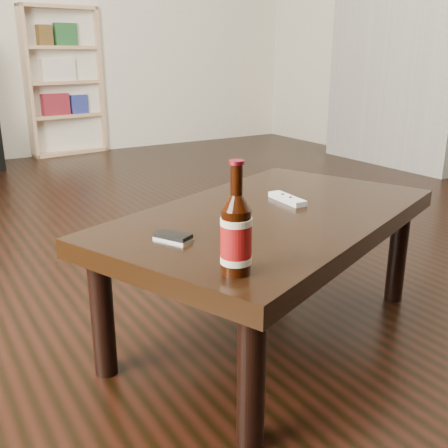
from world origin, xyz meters
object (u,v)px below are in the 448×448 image
coffee_table (271,228)px  beer_bottle (236,235)px  bookshelf (58,79)px  phone (173,237)px  remote (287,199)px

coffee_table → beer_bottle: bearing=-136.0°
bookshelf → beer_bottle: bearing=-107.4°
coffee_table → phone: 0.38m
beer_bottle → remote: (0.45, 0.39, -0.08)m
remote → phone: bearing=-161.2°
bookshelf → coffee_table: bearing=-102.9°
coffee_table → remote: 0.14m
bookshelf → remote: (-0.23, -3.49, -0.23)m
beer_bottle → phone: beer_bottle is taller
bookshelf → coffee_table: size_ratio=0.99×
bookshelf → beer_bottle: bookshelf is taller
phone → coffee_table: bearing=-16.1°
beer_bottle → coffee_table: bearing=44.0°
phone → remote: 0.49m
beer_bottle → phone: (-0.02, 0.26, -0.08)m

